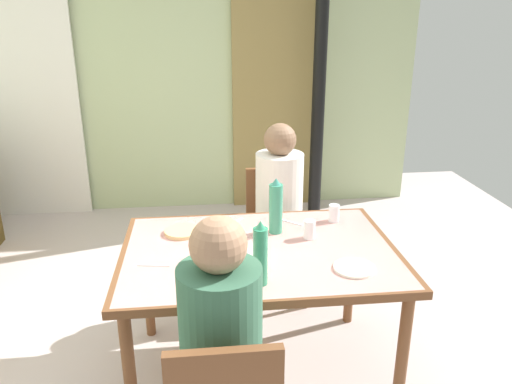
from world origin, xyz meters
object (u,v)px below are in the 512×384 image
Objects in this scene: chair_far_diner at (276,225)px; water_bottle_green_far at (276,207)px; person_near_diner at (221,328)px; serving_bowl_center at (249,257)px; water_bottle_green_near at (260,255)px; dining_table at (259,262)px; person_far_diner at (280,192)px.

water_bottle_green_far is at bearing 81.06° from chair_far_diner.
person_near_diner is 0.59m from serving_bowl_center.
serving_bowl_center is at bearing 73.89° from chair_far_diner.
serving_bowl_center is (-0.03, 0.20, -0.11)m from water_bottle_green_near.
water_bottle_green_far is at bearing 60.66° from dining_table.
person_far_diner is at bearing 90.00° from chair_far_diner.
dining_table is at bearing 75.81° from chair_far_diner.
water_bottle_green_near reaches higher than chair_far_diner.
serving_bowl_center is (-0.28, -0.82, -0.01)m from person_far_diner.
water_bottle_green_far is (0.33, 0.89, 0.10)m from person_near_diner.
dining_table is 1.78× the size of person_far_diner.
person_far_diner reaches higher than serving_bowl_center.
chair_far_diner is 0.75m from water_bottle_green_far.
chair_far_diner is 1.13× the size of person_near_diner.
person_far_diner is at bearing 72.69° from person_near_diner.
person_near_diner reaches higher than water_bottle_green_near.
water_bottle_green_far is at bearing 74.54° from water_bottle_green_near.
dining_table is 0.74m from person_far_diner.
serving_bowl_center reaches higher than dining_table.
water_bottle_green_near reaches higher than dining_table.
person_near_diner is (-0.43, -1.53, 0.28)m from chair_far_diner.
person_near_diner is at bearing 74.15° from chair_far_diner.
chair_far_diner is 0.31m from person_far_diner.
person_near_diner reaches higher than serving_bowl_center.
water_bottle_green_far reaches higher than water_bottle_green_near.
water_bottle_green_far reaches higher than chair_far_diner.
water_bottle_green_far reaches higher than dining_table.
person_far_diner reaches higher than dining_table.
person_near_diner is at bearing -107.81° from dining_table.
person_far_diner is 1.06m from water_bottle_green_near.
dining_table is at bearing 62.14° from serving_bowl_center.
water_bottle_green_far is 1.79× the size of serving_bowl_center.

